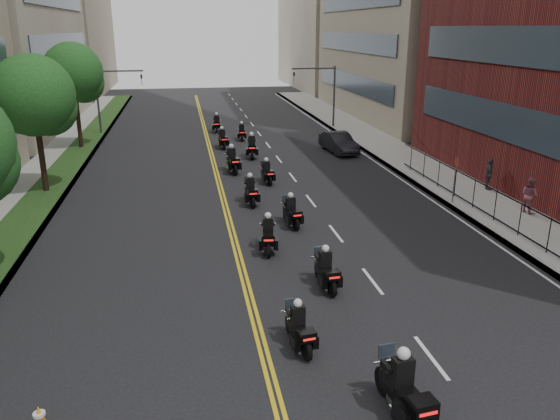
{
  "coord_description": "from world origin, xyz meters",
  "views": [
    {
      "loc": [
        -3.38,
        -7.42,
        8.92
      ],
      "look_at": [
        0.52,
        14.51,
        1.45
      ],
      "focal_mm": 35.0,
      "sensor_mm": 36.0,
      "label": 1
    }
  ],
  "objects_px": {
    "motorcycle_10": "(222,140)",
    "traffic_cone": "(40,418)",
    "motorcycle_2": "(299,329)",
    "motorcycle_8": "(232,161)",
    "motorcycle_7": "(267,173)",
    "motorcycle_12": "(217,124)",
    "pedestrian_c": "(489,174)",
    "motorcycle_3": "(326,271)",
    "motorcycle_6": "(251,192)",
    "motorcycle_4": "(268,236)",
    "parked_sedan": "(339,143)",
    "motorcycle_9": "(252,148)",
    "motorcycle_11": "(242,133)",
    "motorcycle_5": "(291,213)",
    "motorcycle_1": "(404,393)",
    "pedestrian_b": "(530,195)"
  },
  "relations": [
    {
      "from": "motorcycle_1",
      "to": "motorcycle_6",
      "type": "distance_m",
      "value": 17.38
    },
    {
      "from": "motorcycle_11",
      "to": "motorcycle_7",
      "type": "bearing_deg",
      "value": -84.98
    },
    {
      "from": "motorcycle_7",
      "to": "pedestrian_c",
      "type": "distance_m",
      "value": 12.77
    },
    {
      "from": "motorcycle_2",
      "to": "parked_sedan",
      "type": "height_order",
      "value": "motorcycle_2"
    },
    {
      "from": "motorcycle_5",
      "to": "traffic_cone",
      "type": "xyz_separation_m",
      "value": [
        -8.45,
        -12.5,
        -0.32
      ]
    },
    {
      "from": "motorcycle_2",
      "to": "motorcycle_9",
      "type": "bearing_deg",
      "value": 77.94
    },
    {
      "from": "pedestrian_c",
      "to": "motorcycle_5",
      "type": "bearing_deg",
      "value": 126.56
    },
    {
      "from": "motorcycle_5",
      "to": "motorcycle_12",
      "type": "bearing_deg",
      "value": 87.21
    },
    {
      "from": "motorcycle_6",
      "to": "motorcycle_12",
      "type": "distance_m",
      "value": 21.41
    },
    {
      "from": "motorcycle_1",
      "to": "motorcycle_12",
      "type": "relative_size",
      "value": 1.07
    },
    {
      "from": "motorcycle_1",
      "to": "traffic_cone",
      "type": "distance_m",
      "value": 8.54
    },
    {
      "from": "motorcycle_3",
      "to": "pedestrian_c",
      "type": "relative_size",
      "value": 1.23
    },
    {
      "from": "motorcycle_12",
      "to": "parked_sedan",
      "type": "distance_m",
      "value": 13.08
    },
    {
      "from": "motorcycle_3",
      "to": "motorcycle_6",
      "type": "bearing_deg",
      "value": 93.8
    },
    {
      "from": "motorcycle_12",
      "to": "motorcycle_7",
      "type": "bearing_deg",
      "value": -79.69
    },
    {
      "from": "motorcycle_5",
      "to": "motorcycle_12",
      "type": "relative_size",
      "value": 0.92
    },
    {
      "from": "motorcycle_7",
      "to": "motorcycle_2",
      "type": "bearing_deg",
      "value": -102.27
    },
    {
      "from": "motorcycle_4",
      "to": "motorcycle_9",
      "type": "bearing_deg",
      "value": 92.64
    },
    {
      "from": "motorcycle_4",
      "to": "traffic_cone",
      "type": "bearing_deg",
      "value": -117.8
    },
    {
      "from": "motorcycle_2",
      "to": "motorcycle_6",
      "type": "height_order",
      "value": "motorcycle_6"
    },
    {
      "from": "motorcycle_5",
      "to": "motorcycle_6",
      "type": "relative_size",
      "value": 0.96
    },
    {
      "from": "motorcycle_10",
      "to": "motorcycle_6",
      "type": "bearing_deg",
      "value": -93.98
    },
    {
      "from": "motorcycle_3",
      "to": "motorcycle_4",
      "type": "bearing_deg",
      "value": 107.72
    },
    {
      "from": "motorcycle_5",
      "to": "parked_sedan",
      "type": "bearing_deg",
      "value": 59.41
    },
    {
      "from": "motorcycle_3",
      "to": "motorcycle_7",
      "type": "height_order",
      "value": "motorcycle_3"
    },
    {
      "from": "pedestrian_b",
      "to": "motorcycle_9",
      "type": "bearing_deg",
      "value": 27.96
    },
    {
      "from": "parked_sedan",
      "to": "traffic_cone",
      "type": "relative_size",
      "value": 7.1
    },
    {
      "from": "motorcycle_3",
      "to": "motorcycle_5",
      "type": "relative_size",
      "value": 1.0
    },
    {
      "from": "motorcycle_7",
      "to": "motorcycle_11",
      "type": "xyz_separation_m",
      "value": [
        -0.03,
        13.49,
        0.0
      ]
    },
    {
      "from": "motorcycle_1",
      "to": "motorcycle_8",
      "type": "height_order",
      "value": "motorcycle_1"
    },
    {
      "from": "motorcycle_2",
      "to": "motorcycle_8",
      "type": "distance_m",
      "value": 20.71
    },
    {
      "from": "motorcycle_6",
      "to": "motorcycle_9",
      "type": "bearing_deg",
      "value": 80.23
    },
    {
      "from": "motorcycle_2",
      "to": "motorcycle_11",
      "type": "distance_m",
      "value": 31.33
    },
    {
      "from": "motorcycle_3",
      "to": "motorcycle_4",
      "type": "distance_m",
      "value": 4.05
    },
    {
      "from": "motorcycle_11",
      "to": "motorcycle_12",
      "type": "relative_size",
      "value": 0.89
    },
    {
      "from": "motorcycle_1",
      "to": "motorcycle_10",
      "type": "xyz_separation_m",
      "value": [
        -1.86,
        31.77,
        -0.07
      ]
    },
    {
      "from": "motorcycle_7",
      "to": "motorcycle_12",
      "type": "bearing_deg",
      "value": 89.48
    },
    {
      "from": "motorcycle_4",
      "to": "motorcycle_6",
      "type": "bearing_deg",
      "value": 97.01
    },
    {
      "from": "motorcycle_9",
      "to": "parked_sedan",
      "type": "distance_m",
      "value": 6.66
    },
    {
      "from": "motorcycle_5",
      "to": "motorcycle_10",
      "type": "height_order",
      "value": "motorcycle_10"
    },
    {
      "from": "traffic_cone",
      "to": "pedestrian_c",
      "type": "bearing_deg",
      "value": 37.96
    },
    {
      "from": "motorcycle_10",
      "to": "motorcycle_2",
      "type": "bearing_deg",
      "value": -95.39
    },
    {
      "from": "motorcycle_2",
      "to": "motorcycle_8",
      "type": "bearing_deg",
      "value": 82.06
    },
    {
      "from": "motorcycle_1",
      "to": "motorcycle_3",
      "type": "height_order",
      "value": "motorcycle_1"
    },
    {
      "from": "motorcycle_11",
      "to": "pedestrian_b",
      "type": "bearing_deg",
      "value": -56.21
    },
    {
      "from": "motorcycle_8",
      "to": "motorcycle_12",
      "type": "height_order",
      "value": "motorcycle_8"
    },
    {
      "from": "motorcycle_10",
      "to": "traffic_cone",
      "type": "xyz_separation_m",
      "value": [
        -6.59,
        -30.62,
        -0.36
      ]
    },
    {
      "from": "motorcycle_4",
      "to": "motorcycle_7",
      "type": "distance_m",
      "value": 10.52
    },
    {
      "from": "motorcycle_3",
      "to": "motorcycle_9",
      "type": "distance_m",
      "value": 21.03
    },
    {
      "from": "motorcycle_1",
      "to": "pedestrian_b",
      "type": "height_order",
      "value": "pedestrian_b"
    }
  ]
}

